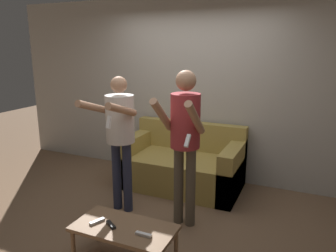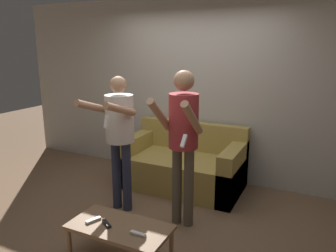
# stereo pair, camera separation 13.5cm
# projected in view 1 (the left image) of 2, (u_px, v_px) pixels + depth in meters

# --- Properties ---
(ground_plane) EXTENTS (14.00, 14.00, 0.00)m
(ground_plane) POSITION_uv_depth(u_px,v_px,m) (149.00, 219.00, 3.86)
(ground_plane) COLOR brown
(wall_back) EXTENTS (6.40, 0.06, 2.70)m
(wall_back) POSITION_uv_depth(u_px,v_px,m) (195.00, 90.00, 4.91)
(wall_back) COLOR #B7B2A8
(wall_back) RESTS_ON ground_plane
(couch) EXTENTS (1.68, 0.92, 0.88)m
(couch) POSITION_uv_depth(u_px,v_px,m) (182.00, 166.00, 4.73)
(couch) COLOR #AD9347
(couch) RESTS_ON ground_plane
(person_standing_left) EXTENTS (0.46, 0.71, 1.66)m
(person_standing_left) POSITION_uv_depth(u_px,v_px,m) (120.00, 129.00, 3.84)
(person_standing_left) COLOR #282D47
(person_standing_left) RESTS_ON ground_plane
(person_standing_right) EXTENTS (0.44, 0.62, 1.75)m
(person_standing_right) POSITION_uv_depth(u_px,v_px,m) (185.00, 132.00, 3.51)
(person_standing_right) COLOR brown
(person_standing_right) RESTS_ON ground_plane
(coffee_table) EXTENTS (0.95, 0.48, 0.38)m
(coffee_table) POSITION_uv_depth(u_px,v_px,m) (124.00, 230.00, 3.01)
(coffee_table) COLOR #846042
(coffee_table) RESTS_ON ground_plane
(remote_near) EXTENTS (0.15, 0.04, 0.02)m
(remote_near) POSITION_uv_depth(u_px,v_px,m) (143.00, 234.00, 2.85)
(remote_near) COLOR white
(remote_near) RESTS_ON coffee_table
(remote_mid) EXTENTS (0.09, 0.15, 0.02)m
(remote_mid) POSITION_uv_depth(u_px,v_px,m) (97.00, 221.00, 3.06)
(remote_mid) COLOR white
(remote_mid) RESTS_ON coffee_table
(remote_far) EXTENTS (0.15, 0.11, 0.02)m
(remote_far) POSITION_uv_depth(u_px,v_px,m) (111.00, 225.00, 3.01)
(remote_far) COLOR black
(remote_far) RESTS_ON coffee_table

